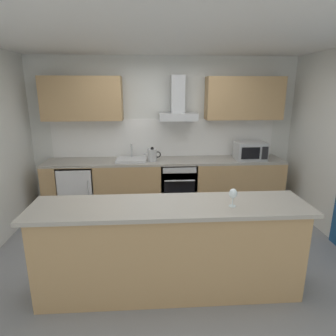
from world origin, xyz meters
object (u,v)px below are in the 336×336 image
at_px(microwave, 250,151).
at_px(refrigerator, 79,189).
at_px(oven, 178,185).
at_px(range_hood, 178,106).
at_px(kettle, 152,155).
at_px(sink, 131,159).
at_px(wine_glass, 233,194).

bearing_deg(microwave, refrigerator, 179.50).
height_order(oven, range_hood, range_hood).
height_order(oven, kettle, kettle).
xyz_separation_m(refrigerator, microwave, (2.91, -0.03, 0.62)).
relative_size(refrigerator, kettle, 2.94).
bearing_deg(range_hood, oven, -90.00).
xyz_separation_m(sink, range_hood, (0.78, 0.12, 0.86)).
relative_size(oven, range_hood, 1.11).
xyz_separation_m(microwave, sink, (-2.01, 0.04, -0.12)).
xyz_separation_m(oven, microwave, (1.23, -0.03, 0.59)).
distance_m(oven, range_hood, 1.33).
bearing_deg(kettle, sink, 172.75).
bearing_deg(refrigerator, microwave, -0.50).
bearing_deg(wine_glass, microwave, 66.89).
height_order(kettle, range_hood, range_hood).
bearing_deg(range_hood, kettle, -159.35).
bearing_deg(range_hood, refrigerator, -175.51).
relative_size(microwave, range_hood, 0.69).
xyz_separation_m(refrigerator, kettle, (1.25, -0.03, 0.58)).
bearing_deg(oven, kettle, -175.55).
height_order(refrigerator, kettle, kettle).
height_order(microwave, sink, microwave).
bearing_deg(oven, microwave, -1.30).
relative_size(oven, refrigerator, 0.94).
bearing_deg(microwave, kettle, -179.80).
relative_size(oven, kettle, 2.77).
relative_size(microwave, kettle, 1.73).
bearing_deg(sink, microwave, -1.11).
xyz_separation_m(refrigerator, wine_glass, (1.99, -2.18, 0.67)).
height_order(range_hood, wine_glass, range_hood).
bearing_deg(microwave, oven, 178.70).
bearing_deg(microwave, range_hood, 172.69).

